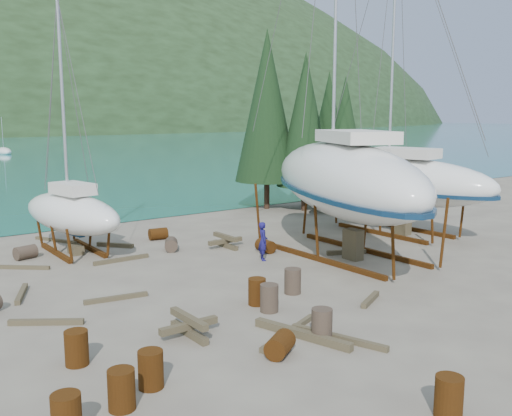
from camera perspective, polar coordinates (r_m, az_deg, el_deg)
ground at (r=20.23m, az=0.73°, el=-8.33°), size 600.00×600.00×0.00m
cypress_near_right at (r=36.50m, az=4.94°, el=8.76°), size 3.60×3.60×10.00m
cypress_mid_right at (r=36.10m, az=8.84°, el=7.29°), size 3.06×3.06×8.50m
cypress_back_left at (r=37.08m, az=1.11°, el=10.15°), size 4.14×4.14×11.50m
cypress_far_right at (r=39.28m, az=7.26°, el=7.91°), size 3.24×3.24×9.00m
moored_boat_mid at (r=97.91m, az=-23.92°, el=5.18°), size 2.00×5.00×6.05m
large_sailboat_near at (r=24.71m, az=8.75°, el=2.96°), size 9.06×14.04×21.39m
large_sailboat_far at (r=30.44m, az=13.86°, el=2.68°), size 5.13×11.04×16.83m
small_sailboat_shore at (r=26.64m, az=-17.98°, el=-0.41°), size 3.42×7.25×11.14m
worker at (r=24.21m, az=0.71°, el=-3.34°), size 0.62×0.72×1.66m
drum_0 at (r=12.16m, az=-18.43°, el=-19.12°), size 0.58×0.58×0.88m
drum_3 at (r=12.88m, az=18.72°, el=-17.46°), size 0.58×0.58×0.88m
drum_4 at (r=28.67m, az=-9.75°, el=-2.57°), size 0.97×0.73×0.58m
drum_5 at (r=19.92m, az=3.69°, el=-7.30°), size 0.58×0.58×0.88m
drum_6 at (r=25.71m, az=0.95°, el=-3.81°), size 0.62×0.91×0.58m
drum_8 at (r=15.16m, az=-17.51°, el=-13.20°), size 0.58×0.58×0.88m
drum_9 at (r=26.45m, az=-22.06°, el=-4.13°), size 1.00×0.78×0.58m
drum_10 at (r=13.61m, az=-10.48°, el=-15.58°), size 0.58×0.58×0.88m
drum_11 at (r=26.28m, az=-8.48°, el=-3.62°), size 0.93×1.05×0.58m
drum_12 at (r=15.07m, az=2.41°, el=-13.51°), size 1.05×0.96×0.58m
drum_13 at (r=12.85m, az=-13.30°, el=-17.26°), size 0.58×0.58×0.88m
drum_14 at (r=18.75m, az=0.11°, el=-8.35°), size 0.58×0.58×0.88m
drum_16 at (r=18.12m, az=1.34°, el=-8.99°), size 0.58×0.58×0.88m
drum_17 at (r=16.09m, az=6.60°, el=-11.47°), size 0.58×0.58×0.88m
timber_0 at (r=29.49m, az=-19.32°, el=-3.07°), size 1.37×2.49×0.14m
timber_1 at (r=25.68m, az=9.03°, el=-4.39°), size 1.71×0.94×0.19m
timber_3 at (r=16.46m, az=3.28°, el=-12.30°), size 2.84×1.26×0.15m
timber_4 at (r=21.26m, az=-22.40°, el=-7.93°), size 0.92×1.95×0.17m
timber_5 at (r=16.22m, az=8.23°, el=-12.69°), size 1.07×2.80×0.16m
timber_6 at (r=27.54m, az=-13.90°, el=-3.62°), size 1.30×1.54×0.19m
timber_7 at (r=19.47m, az=11.37°, el=-8.96°), size 1.46×0.83×0.17m
timber_9 at (r=31.44m, az=-17.62°, el=-2.22°), size 0.51×2.15×0.15m
timber_10 at (r=24.83m, az=-13.30°, el=-5.04°), size 2.44×0.17×0.16m
timber_11 at (r=19.84m, az=-13.80°, el=-8.74°), size 2.12×0.50×0.15m
timber_12 at (r=18.24m, az=-20.25°, el=-10.65°), size 1.91×1.39×0.17m
timber_15 at (r=25.04m, az=-23.23°, el=-5.45°), size 2.47×2.17×0.15m
timber_16 at (r=16.25m, az=4.60°, el=-12.46°), size 1.04×3.08×0.23m
timber_pile_fore at (r=16.39m, az=-6.73°, el=-11.60°), size 1.80×1.80×0.60m
timber_pile_aft at (r=26.68m, az=-3.08°, el=-3.31°), size 1.80×1.80×0.60m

